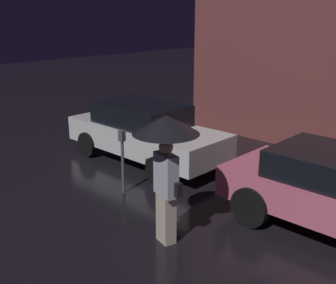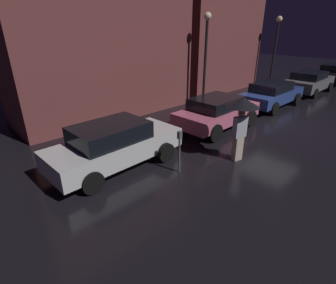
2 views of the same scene
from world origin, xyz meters
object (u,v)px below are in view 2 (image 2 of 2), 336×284
(street_lamp_near, at_px, (206,48))
(street_lamp_far, at_px, (276,42))
(parking_meter, at_px, (179,148))
(parked_car_blue, at_px, (272,94))
(pedestrian_with_umbrella, at_px, (242,112))
(parked_car_black, at_px, (334,73))
(parked_car_pink, at_px, (217,112))
(parked_car_grey, at_px, (309,82))
(parked_car_white, at_px, (115,144))

(street_lamp_near, bearing_deg, street_lamp_far, -0.83)
(parking_meter, distance_m, street_lamp_near, 7.73)
(parked_car_blue, bearing_deg, pedestrian_with_umbrella, -162.33)
(parked_car_black, relative_size, pedestrian_with_umbrella, 1.88)
(parked_car_pink, xyz_separation_m, street_lamp_near, (2.25, 2.62, 2.33))
(street_lamp_near, bearing_deg, parking_meter, -145.74)
(pedestrian_with_umbrella, bearing_deg, parking_meter, -6.26)
(street_lamp_far, bearing_deg, parked_car_blue, -152.21)
(parked_car_black, height_order, pedestrian_with_umbrella, pedestrian_with_umbrella)
(parked_car_blue, bearing_deg, street_lamp_far, 26.84)
(parked_car_pink, xyz_separation_m, parked_car_grey, (9.86, -0.07, -0.01))
(parked_car_pink, distance_m, street_lamp_far, 10.23)
(parked_car_black, bearing_deg, street_lamp_near, 166.10)
(parked_car_white, bearing_deg, pedestrian_with_umbrella, -38.56)
(parking_meter, bearing_deg, pedestrian_with_umbrella, -20.03)
(parked_car_pink, height_order, parked_car_blue, parked_car_pink)
(parked_car_blue, relative_size, street_lamp_far, 0.92)
(parked_car_blue, bearing_deg, parked_car_white, 178.40)
(parked_car_black, bearing_deg, parked_car_white, 177.83)
(parked_car_white, relative_size, parked_car_black, 1.08)
(parked_car_grey, xyz_separation_m, parking_meter, (-13.72, -1.48, 0.09))
(parked_car_white, distance_m, pedestrian_with_umbrella, 4.06)
(parking_meter, bearing_deg, parked_car_black, 4.34)
(parked_car_blue, bearing_deg, parked_car_pink, 178.98)
(parked_car_white, relative_size, street_lamp_near, 0.91)
(parked_car_white, xyz_separation_m, parking_meter, (1.17, -1.65, 0.07))
(parked_car_pink, xyz_separation_m, street_lamp_far, (9.63, 2.51, 2.36))
(parked_car_pink, distance_m, parked_car_black, 14.74)
(parked_car_white, distance_m, street_lamp_far, 15.04)
(pedestrian_with_umbrella, xyz_separation_m, parking_meter, (-1.99, 0.73, -0.83))
(parked_car_white, height_order, parked_car_black, parked_car_white)
(parked_car_white, bearing_deg, parked_car_pink, -2.84)
(parked_car_pink, relative_size, parked_car_grey, 0.93)
(parked_car_pink, height_order, parked_car_black, parked_car_black)
(parked_car_pink, bearing_deg, street_lamp_far, 13.07)
(parked_car_blue, relative_size, pedestrian_with_umbrella, 2.06)
(parked_car_pink, bearing_deg, parked_car_grey, -1.93)
(pedestrian_with_umbrella, bearing_deg, street_lamp_near, -116.34)
(pedestrian_with_umbrella, distance_m, street_lamp_near, 6.55)
(parked_car_white, bearing_deg, parked_car_black, -2.32)
(parked_car_white, xyz_separation_m, pedestrian_with_umbrella, (3.16, -2.38, 0.90))
(street_lamp_near, bearing_deg, parked_car_black, -12.42)
(parked_car_grey, bearing_deg, parked_car_pink, 178.25)
(parked_car_grey, bearing_deg, parked_car_black, -2.14)
(parked_car_blue, distance_m, parked_car_black, 9.89)
(parked_car_pink, height_order, street_lamp_far, street_lamp_far)
(parked_car_pink, bearing_deg, parked_car_black, -2.06)
(parked_car_blue, relative_size, parking_meter, 3.25)
(parking_meter, bearing_deg, street_lamp_near, 34.26)
(parked_car_grey, distance_m, parking_meter, 13.80)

